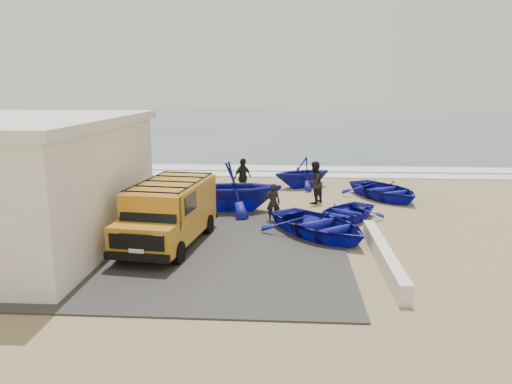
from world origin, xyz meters
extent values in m
plane|color=#9A8159|center=(0.00, 0.00, 0.00)|extent=(160.00, 160.00, 0.00)
cube|color=#383633|center=(-2.00, -2.00, 0.03)|extent=(12.00, 10.00, 0.05)
cube|color=#385166|center=(0.00, 56.00, 0.00)|extent=(180.00, 88.00, 0.01)
cube|color=white|center=(0.00, 12.00, 0.03)|extent=(180.00, 1.60, 0.06)
cube|color=white|center=(0.00, 14.50, 0.02)|extent=(180.00, 2.20, 0.04)
cube|color=black|center=(-3.55, -0.50, 2.60)|extent=(0.08, 0.70, 0.90)
cube|color=silver|center=(5.00, -3.00, 0.28)|extent=(0.35, 6.00, 0.55)
cube|color=orange|center=(-1.81, -1.25, 1.21)|extent=(2.44, 4.22, 1.69)
cube|color=orange|center=(-2.12, -3.70, 0.82)|extent=(2.05, 1.16, 0.92)
cube|color=black|center=(-2.06, -3.22, 1.64)|extent=(1.82, 0.57, 0.74)
cube|color=black|center=(-2.18, -4.18, 0.92)|extent=(1.66, 0.29, 0.46)
cube|color=black|center=(-2.19, -4.21, 0.48)|extent=(1.99, 0.39, 0.23)
cube|color=black|center=(-1.82, -1.31, 2.14)|extent=(2.31, 3.90, 0.06)
cylinder|color=black|center=(-2.98, -3.18, 0.36)|extent=(0.31, 0.74, 0.72)
cylinder|color=black|center=(-2.58, -0.02, 0.36)|extent=(0.31, 0.74, 0.72)
cylinder|color=black|center=(-1.17, -3.41, 0.36)|extent=(0.31, 0.74, 0.72)
cylinder|color=black|center=(-0.76, -0.25, 0.36)|extent=(0.31, 0.74, 0.72)
imported|color=#13179B|center=(3.22, -0.34, 0.45)|extent=(5.10, 5.30, 0.90)
imported|color=#13179B|center=(4.36, 1.84, 0.35)|extent=(3.91, 4.15, 0.70)
imported|color=#13179B|center=(-0.17, 3.18, 1.06)|extent=(4.51, 4.05, 2.13)
imported|color=#13179B|center=(6.67, 5.99, 0.43)|extent=(4.61, 5.08, 0.86)
imported|color=#13179B|center=(2.85, 8.46, 0.81)|extent=(3.95, 3.76, 1.63)
imported|color=black|center=(1.53, 1.65, 0.76)|extent=(0.56, 0.38, 1.53)
imported|color=black|center=(3.30, 4.89, 0.97)|extent=(1.13, 1.19, 1.93)
imported|color=black|center=(-0.09, 6.15, 0.93)|extent=(1.05, 1.13, 1.86)
camera|label=1|loc=(2.09, -17.49, 5.29)|focal=35.00mm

